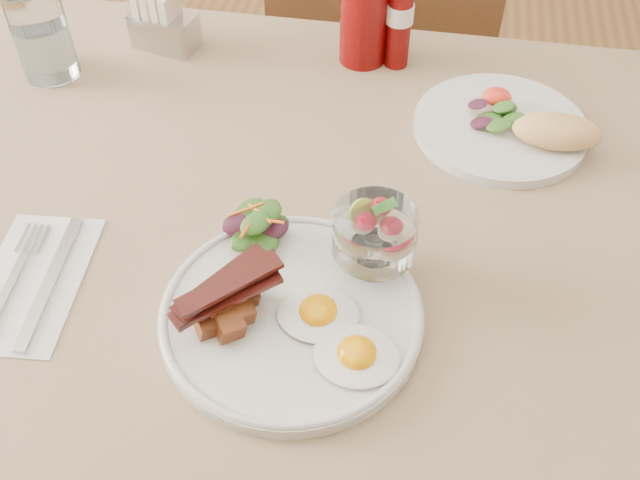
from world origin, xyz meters
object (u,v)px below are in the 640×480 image
Objects in this scene: hot_sauce_bottle at (399,24)px; water_glass at (43,37)px; fruit_cup at (375,233)px; table at (329,260)px; main_plate at (292,315)px; chair_far at (382,68)px; second_plate at (514,127)px; sugar_caddy at (163,25)px.

hot_sauce_bottle reaches higher than water_glass.
table is at bearing 125.31° from fruit_cup.
table is 0.53m from water_glass.
water_glass is (-0.52, 0.31, -0.01)m from fruit_cup.
table is 0.37m from hot_sauce_bottle.
main_plate is 0.12m from fruit_cup.
fruit_cup is (0.06, -0.75, 0.29)m from chair_far.
fruit_cup is at bearing -30.59° from water_glass.
chair_far is 6.60× the size of hot_sauce_bottle.
chair_far reaches higher than second_plate.
fruit_cup is 0.67× the size of water_glass.
sugar_caddy is at bearing 35.15° from water_glass.
main_plate is 0.60m from water_glass.
chair_far is at bearing 43.89° from water_glass.
hot_sauce_bottle is (-0.17, 0.15, 0.05)m from second_plate.
second_plate is at bearing -65.08° from chair_far.
table is at bearing 85.70° from main_plate.
hot_sauce_bottle reaches higher than table.
second_plate is 0.68m from water_glass.
table is at bearing -139.22° from second_plate.
fruit_cup is (0.08, 0.08, 0.06)m from main_plate.
main_plate is 1.15× the size of second_plate.
main_plate is at bearing -96.60° from hot_sauce_bottle.
chair_far is at bearing 60.53° from sugar_caddy.
sugar_caddy is (-0.30, 0.49, 0.03)m from main_plate.
second_plate is at bearing 40.78° from table.
table is at bearing -25.57° from water_glass.
main_plate is 2.03× the size of water_glass.
main_plate is (-0.01, -0.17, 0.10)m from table.
hot_sauce_bottle is 1.02× the size of water_glass.
sugar_caddy is (-0.54, 0.13, 0.02)m from second_plate.
fruit_cup is 0.66× the size of hot_sauce_bottle.
hot_sauce_bottle reaches higher than sugar_caddy.
chair_far is at bearing 89.13° from main_plate.
chair_far is at bearing 114.92° from second_plate.
water_glass reaches higher than sugar_caddy.
table is at bearing -90.00° from chair_far.
second_plate is (0.22, 0.19, 0.10)m from table.
water_glass reaches higher than main_plate.
water_glass is (-0.45, 0.39, 0.05)m from main_plate.
table is 14.39× the size of fruit_cup.
fruit_cup reaches higher than second_plate.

